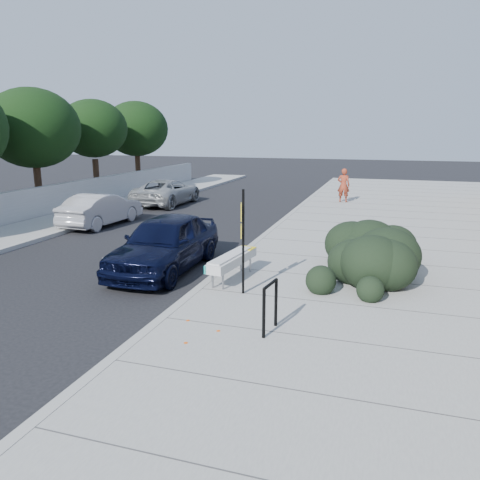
{
  "coord_description": "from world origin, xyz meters",
  "views": [
    {
      "loc": [
        4.47,
        -10.48,
        4.08
      ],
      "look_at": [
        0.48,
        2.03,
        1.0
      ],
      "focal_mm": 35.0,
      "sensor_mm": 36.0,
      "label": 1
    }
  ],
  "objects_px": {
    "bench": "(232,260)",
    "wagon_silver": "(101,209)",
    "sign_post": "(243,235)",
    "suv_silver": "(167,192)",
    "bike_rack": "(270,302)",
    "pedestrian": "(344,185)",
    "sedan_navy": "(165,243)"
  },
  "relations": [
    {
      "from": "bench",
      "to": "suv_silver",
      "type": "relative_size",
      "value": 0.44
    },
    {
      "from": "bench",
      "to": "suv_silver",
      "type": "height_order",
      "value": "suv_silver"
    },
    {
      "from": "sign_post",
      "to": "bike_rack",
      "type": "bearing_deg",
      "value": -76.45
    },
    {
      "from": "wagon_silver",
      "to": "pedestrian",
      "type": "xyz_separation_m",
      "value": [
        9.54,
        9.26,
        0.38
      ]
    },
    {
      "from": "sign_post",
      "to": "suv_silver",
      "type": "distance_m",
      "value": 15.86
    },
    {
      "from": "suv_silver",
      "to": "pedestrian",
      "type": "relative_size",
      "value": 2.72
    },
    {
      "from": "bike_rack",
      "to": "pedestrian",
      "type": "height_order",
      "value": "pedestrian"
    },
    {
      "from": "suv_silver",
      "to": "pedestrian",
      "type": "distance_m",
      "value": 9.93
    },
    {
      "from": "bike_rack",
      "to": "suv_silver",
      "type": "xyz_separation_m",
      "value": [
        -9.82,
        15.28,
        -0.06
      ]
    },
    {
      "from": "sedan_navy",
      "to": "pedestrian",
      "type": "distance_m",
      "value": 15.07
    },
    {
      "from": "sign_post",
      "to": "wagon_silver",
      "type": "bearing_deg",
      "value": 123.74
    },
    {
      "from": "bench",
      "to": "bike_rack",
      "type": "xyz_separation_m",
      "value": [
        1.79,
        -2.97,
        0.08
      ]
    },
    {
      "from": "sign_post",
      "to": "suv_silver",
      "type": "relative_size",
      "value": 0.5
    },
    {
      "from": "sign_post",
      "to": "wagon_silver",
      "type": "height_order",
      "value": "sign_post"
    },
    {
      "from": "bike_rack",
      "to": "sedan_navy",
      "type": "distance_m",
      "value": 5.52
    },
    {
      "from": "bike_rack",
      "to": "sign_post",
      "type": "xyz_separation_m",
      "value": [
        -1.2,
        2.0,
        0.85
      ]
    },
    {
      "from": "bench",
      "to": "wagon_silver",
      "type": "height_order",
      "value": "wagon_silver"
    },
    {
      "from": "bench",
      "to": "bike_rack",
      "type": "bearing_deg",
      "value": -51.59
    },
    {
      "from": "sign_post",
      "to": "suv_silver",
      "type": "xyz_separation_m",
      "value": [
        -8.62,
        13.29,
        -0.91
      ]
    },
    {
      "from": "bench",
      "to": "sign_post",
      "type": "relative_size",
      "value": 0.88
    },
    {
      "from": "sign_post",
      "to": "sedan_navy",
      "type": "bearing_deg",
      "value": 132.94
    },
    {
      "from": "sedan_navy",
      "to": "bike_rack",
      "type": "bearing_deg",
      "value": -42.57
    },
    {
      "from": "sign_post",
      "to": "suv_silver",
      "type": "bearing_deg",
      "value": 105.54
    },
    {
      "from": "sedan_navy",
      "to": "suv_silver",
      "type": "xyz_separation_m",
      "value": [
        -5.69,
        11.62,
        -0.12
      ]
    },
    {
      "from": "bench",
      "to": "bike_rack",
      "type": "height_order",
      "value": "bike_rack"
    },
    {
      "from": "suv_silver",
      "to": "bike_rack",
      "type": "bearing_deg",
      "value": 122.44
    },
    {
      "from": "wagon_silver",
      "to": "sedan_navy",
      "type": "bearing_deg",
      "value": 139.91
    },
    {
      "from": "bench",
      "to": "wagon_silver",
      "type": "bearing_deg",
      "value": 150.76
    },
    {
      "from": "suv_silver",
      "to": "pedestrian",
      "type": "bearing_deg",
      "value": -162.9
    },
    {
      "from": "bench",
      "to": "wagon_silver",
      "type": "distance_m",
      "value": 10.09
    },
    {
      "from": "suv_silver",
      "to": "pedestrian",
      "type": "height_order",
      "value": "pedestrian"
    },
    {
      "from": "sign_post",
      "to": "wagon_silver",
      "type": "relative_size",
      "value": 0.6
    }
  ]
}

